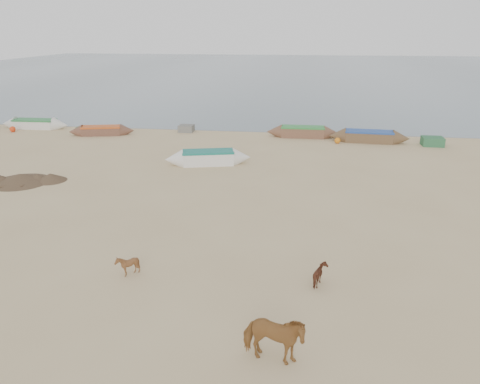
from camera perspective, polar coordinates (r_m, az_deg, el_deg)
name	(u,v)px	position (r m, az deg, el deg)	size (l,w,h in m)	color
ground	(226,249)	(18.50, -1.73, -7.00)	(140.00, 140.00, 0.00)	tan
sea	(293,71)	(98.71, 6.51, 14.47)	(160.00, 160.00, 0.00)	slate
cow_adult	(273,338)	(12.53, 4.08, -17.38)	(0.78, 1.72, 1.45)	#976431
calf_front	(127,265)	(16.98, -13.57, -8.65)	(0.64, 0.72, 0.79)	brown
calf_right	(321,275)	(16.16, 9.83, -9.99)	(0.73, 0.63, 0.74)	brown
near_canoe	(208,158)	(29.81, -3.92, 4.21)	(5.45, 1.27, 0.89)	white
debris_pile	(20,178)	(29.09, -25.26, 1.56)	(3.33, 3.33, 0.48)	brown
waterline_canoes	(245,131)	(37.75, 0.58, 7.42)	(59.55, 4.27, 0.88)	brown
beach_clutter	(309,136)	(36.86, 8.42, 6.75)	(44.56, 3.42, 0.64)	#2A5E2D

